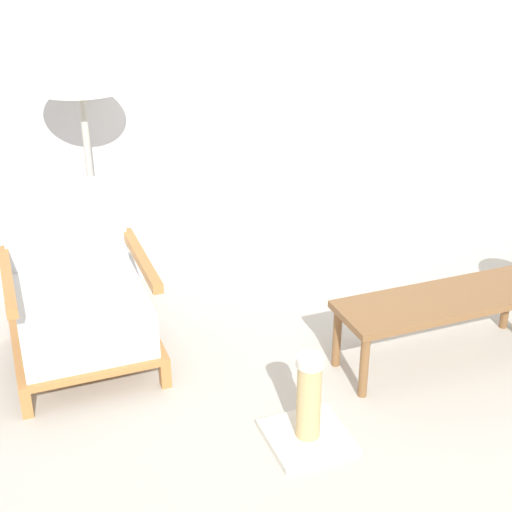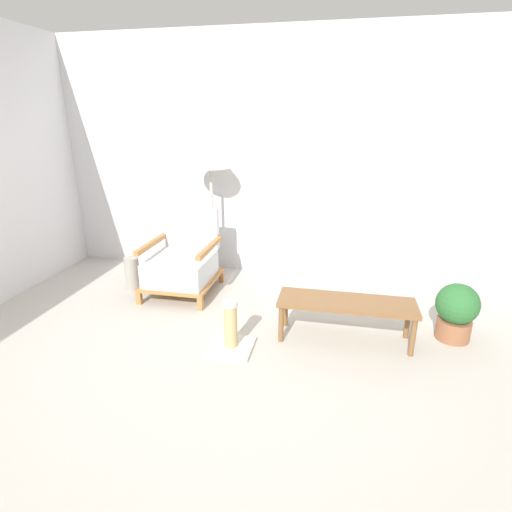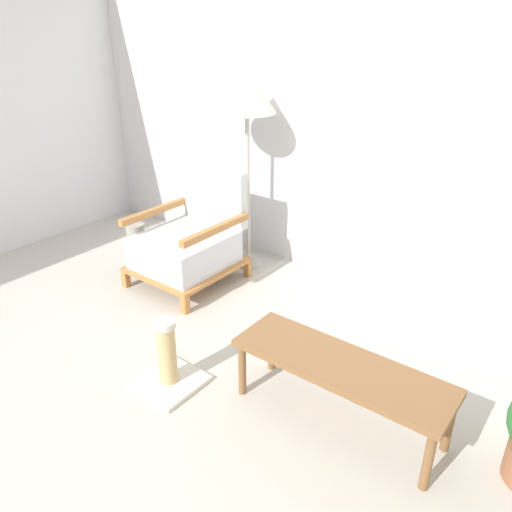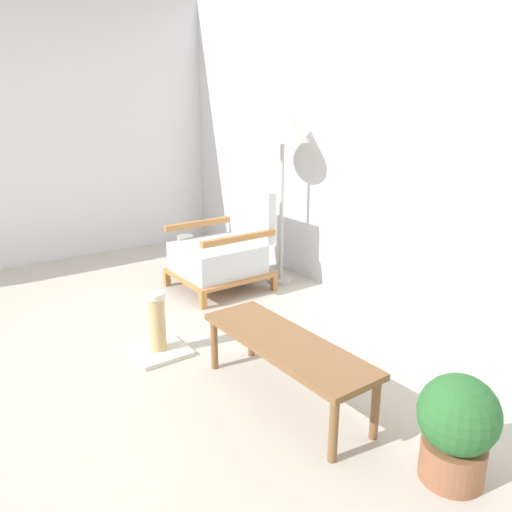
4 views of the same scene
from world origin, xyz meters
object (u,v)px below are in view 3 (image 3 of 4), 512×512
(floor_lamp, at_px, (247,99))
(coffee_table, at_px, (340,370))
(scratching_post, at_px, (168,365))
(vase, at_px, (137,244))
(armchair, at_px, (190,242))

(floor_lamp, xyz_separation_m, coffee_table, (1.52, -1.18, -1.05))
(scratching_post, bearing_deg, coffee_table, 20.65)
(vase, bearing_deg, armchair, 7.35)
(floor_lamp, bearing_deg, armchair, -109.55)
(coffee_table, height_order, scratching_post, scratching_post)
(armchair, height_order, scratching_post, armchair)
(armchair, height_order, vase, armchair)
(coffee_table, distance_m, vase, 2.35)
(floor_lamp, bearing_deg, vase, -141.92)
(armchair, relative_size, vase, 2.34)
(floor_lamp, relative_size, vase, 4.29)
(floor_lamp, distance_m, vase, 1.52)
(coffee_table, xyz_separation_m, vase, (-2.27, 0.60, -0.13))
(vase, xyz_separation_m, scratching_post, (1.37, -0.94, -0.05))
(armchair, distance_m, coffee_table, 1.83)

